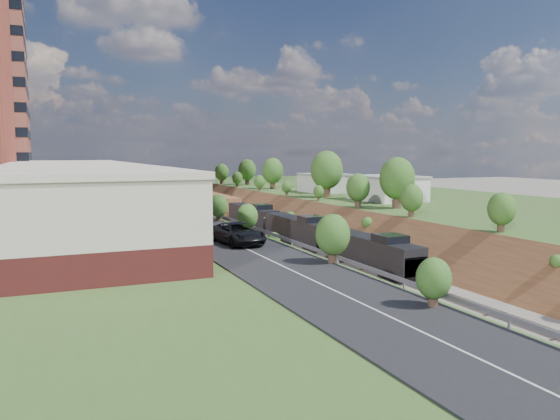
{
  "coord_description": "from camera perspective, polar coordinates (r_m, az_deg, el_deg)",
  "views": [
    {
      "loc": [
        -31.02,
        -27.22,
        13.23
      ],
      "look_at": [
        -3.71,
        35.87,
        6.0
      ],
      "focal_mm": 35.0,
      "sensor_mm": 36.0,
      "label": 1
    }
  ],
  "objects": [
    {
      "name": "overpass",
      "position": [
        152.64,
        -11.65,
        2.76
      ],
      "size": [
        24.5,
        8.3,
        7.4
      ],
      "color": "gray",
      "rests_on": "ground"
    },
    {
      "name": "rail_right_track",
      "position": [
        94.4,
        -2.3,
        -2.0
      ],
      "size": [
        1.58,
        180.0,
        0.18
      ],
      "primitive_type": "cube",
      "color": "gray",
      "rests_on": "ground"
    },
    {
      "name": "suv",
      "position": [
        49.08,
        -4.47,
        -2.44
      ],
      "size": [
        3.93,
        7.09,
        1.88
      ],
      "primitive_type": "imported",
      "rotation": [
        0.0,
        0.0,
        0.12
      ],
      "color": "black",
      "rests_on": "road"
    },
    {
      "name": "commercial_building",
      "position": [
        65.46,
        -20.7,
        1.48
      ],
      "size": [
        14.3,
        62.3,
        7.0
      ],
      "color": "maroon",
      "rests_on": "platform_left"
    },
    {
      "name": "white_building_far",
      "position": [
        114.91,
        4.68,
        2.77
      ],
      "size": [
        8.0,
        10.0,
        3.6
      ],
      "primitive_type": "cube",
      "color": "silver",
      "rests_on": "platform_right"
    },
    {
      "name": "embankment_right",
      "position": [
        97.71,
        2.3,
        -1.78
      ],
      "size": [
        10.0,
        180.0,
        10.0
      ],
      "primitive_type": "cube",
      "rotation": [
        0.0,
        0.79,
        0.0
      ],
      "color": "brown",
      "rests_on": "ground"
    },
    {
      "name": "road",
      "position": [
        88.97,
        -13.26,
        0.57
      ],
      "size": [
        8.0,
        180.0,
        0.1
      ],
      "primitive_type": "cube",
      "color": "black",
      "rests_on": "platform_left"
    },
    {
      "name": "white_building_near",
      "position": [
        96.37,
        11.12,
        2.18
      ],
      "size": [
        9.0,
        12.0,
        4.0
      ],
      "primitive_type": "cube",
      "color": "silver",
      "rests_on": "platform_right"
    },
    {
      "name": "platform_left",
      "position": [
        87.9,
        -24.52,
        -1.55
      ],
      "size": [
        44.0,
        180.0,
        5.0
      ],
      "primitive_type": "cube",
      "color": "#3E5924",
      "rests_on": "ground"
    },
    {
      "name": "tree_left_crest",
      "position": [
        51.36,
        -1.25,
        -0.92
      ],
      "size": [
        2.45,
        2.45,
        3.55
      ],
      "color": "#473323",
      "rests_on": "platform_left"
    },
    {
      "name": "tree_right_large",
      "position": [
        82.7,
        12.14,
        3.2
      ],
      "size": [
        5.25,
        5.25,
        7.61
      ],
      "color": "#473323",
      "rests_on": "platform_right"
    },
    {
      "name": "guardrail",
      "position": [
        89.54,
        -10.66,
        0.98
      ],
      "size": [
        0.1,
        171.0,
        0.7
      ],
      "color": "#99999E",
      "rests_on": "platform_left"
    },
    {
      "name": "ground",
      "position": [
        43.34,
        24.64,
        -12.33
      ],
      "size": [
        400.0,
        400.0,
        0.0
      ],
      "primitive_type": "plane",
      "color": "#6B665B",
      "rests_on": "ground"
    },
    {
      "name": "rail_left_track",
      "position": [
        92.67,
        -5.31,
        -2.17
      ],
      "size": [
        1.58,
        180.0,
        0.18
      ],
      "primitive_type": "cube",
      "color": "gray",
      "rests_on": "ground"
    },
    {
      "name": "embankment_left",
      "position": [
        90.46,
        -10.37,
        -2.51
      ],
      "size": [
        10.0,
        180.0,
        10.0
      ],
      "primitive_type": "cube",
      "rotation": [
        0.0,
        0.79,
        0.0
      ],
      "color": "brown",
      "rests_on": "ground"
    },
    {
      "name": "platform_right",
      "position": [
        108.72,
        12.81,
        0.19
      ],
      "size": [
        44.0,
        180.0,
        5.0
      ],
      "primitive_type": "cube",
      "color": "#3E5924",
      "rests_on": "ground"
    },
    {
      "name": "freight_train",
      "position": [
        126.99,
        -7.97,
        1.12
      ],
      "size": [
        2.96,
        151.19,
        4.55
      ],
      "color": "black",
      "rests_on": "ground"
    }
  ]
}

